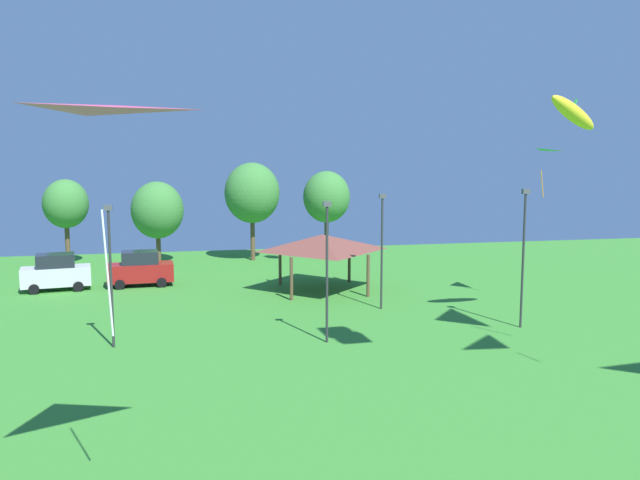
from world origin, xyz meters
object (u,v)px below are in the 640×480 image
kite_flying_1 (535,160)px  park_pavilion (322,243)px  light_post_2 (382,245)px  light_post_0 (327,264)px  parked_car_second_from_left (140,269)px  light_post_1 (111,268)px  kite_flying_0 (89,164)px  light_post_3 (523,251)px  parked_car_leftmost (56,272)px  treeline_tree_3 (252,193)px  treeline_tree_1 (66,204)px  treeline_tree_2 (157,210)px  kite_flying_4 (573,113)px  treeline_tree_4 (327,197)px

kite_flying_1 → park_pavilion: (-10.82, 6.53, -5.26)m
light_post_2 → light_post_0: bearing=-126.7°
parked_car_second_from_left → light_post_1: 14.35m
kite_flying_0 → light_post_3: size_ratio=0.60×
parked_car_leftmost → light_post_3: 28.55m
park_pavilion → treeline_tree_3: (-3.09, 12.79, 2.36)m
light_post_0 → treeline_tree_1: treeline_tree_1 is taller
treeline_tree_2 → light_post_2: bearing=-55.1°
kite_flying_0 → parked_car_second_from_left: 28.82m
kite_flying_4 → treeline_tree_2: 32.54m
light_post_0 → treeline_tree_2: 25.63m
parked_car_leftmost → light_post_2: bearing=-33.6°
light_post_1 → light_post_2: size_ratio=1.00×
parked_car_leftmost → park_pavilion: size_ratio=0.72×
kite_flying_4 → treeline_tree_3: bearing=117.3°
treeline_tree_3 → light_post_1: bearing=-110.7°
parked_car_leftmost → kite_flying_4: bearing=-38.4°
light_post_0 → treeline_tree_2: size_ratio=1.02×
light_post_0 → treeline_tree_3: treeline_tree_3 is taller
kite_flying_0 → light_post_0: bearing=55.4°
parked_car_second_from_left → treeline_tree_3: bearing=43.7°
kite_flying_1 → light_post_3: bearing=-123.5°
park_pavilion → treeline_tree_1: size_ratio=0.92×
light_post_2 → kite_flying_1: bearing=-6.5°
kite_flying_4 → treeline_tree_3: 28.30m
light_post_2 → kite_flying_0: bearing=-125.3°
parked_car_leftmost → treeline_tree_3: (13.50, 9.34, 4.28)m
light_post_0 → treeline_tree_4: 25.32m
light_post_3 → treeline_tree_2: 29.98m
kite_flying_1 → treeline_tree_1: kite_flying_1 is taller
kite_flying_0 → treeline_tree_2: kite_flying_0 is taller
kite_flying_1 → light_post_0: 14.65m
parked_car_leftmost → park_pavilion: (16.59, -3.45, 1.93)m
kite_flying_0 → park_pavilion: bearing=65.8°
kite_flying_0 → park_pavilion: kite_flying_0 is taller
treeline_tree_3 → treeline_tree_2: bearing=-179.8°
light_post_3 → light_post_1: bearing=178.5°
parked_car_leftmost → treeline_tree_1: treeline_tree_1 is taller
parked_car_leftmost → treeline_tree_3: bearing=26.7°
kite_flying_4 → treeline_tree_2: bearing=129.2°
kite_flying_1 → light_post_1: (-22.65, -3.78, -4.70)m
kite_flying_4 → treeline_tree_3: kite_flying_4 is taller
park_pavilion → light_post_3: (7.98, -10.83, 0.82)m
kite_flying_4 → park_pavilion: bearing=129.0°
parked_car_leftmost → light_post_3: size_ratio=0.63×
treeline_tree_4 → treeline_tree_3: bearing=-175.6°
kite_flying_0 → treeline_tree_4: bearing=69.5°
light_post_0 → light_post_1: size_ratio=1.02×
light_post_2 → treeline_tree_2: light_post_2 is taller
light_post_0 → treeline_tree_3: size_ratio=0.84×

